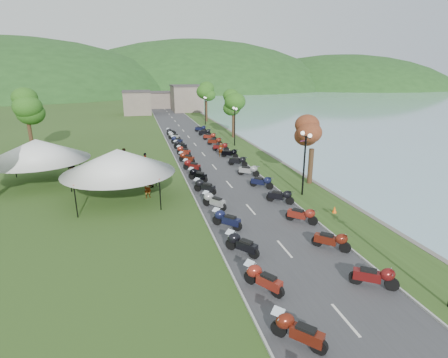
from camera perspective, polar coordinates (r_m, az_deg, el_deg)
road at (r=47.68m, az=-4.75°, el=5.63°), size 7.00×120.00×0.02m
hills_backdrop at (r=206.47m, az=-12.37°, el=14.16°), size 360.00×120.00×76.00m
far_building at (r=91.55m, az=-10.85°, el=12.49°), size 18.00×16.00×5.00m
moto_row_left at (r=31.50m, az=-4.13°, el=0.62°), size 2.60×49.97×1.10m
moto_row_right at (r=36.44m, az=2.30°, el=2.94°), size 2.60×46.54×1.10m
vendor_tent_main at (r=27.56m, az=-16.70°, el=0.64°), size 5.60×5.60×4.00m
vendor_tent_side at (r=34.18m, az=-27.98°, el=2.46°), size 5.67×5.67×4.00m
tree_lakeside at (r=31.07m, az=14.20°, el=5.55°), size 2.54×2.54×7.05m
pedestrian_a at (r=28.11m, az=-12.24°, el=-2.99°), size 0.73×0.65×1.63m
pedestrian_b at (r=38.12m, az=-15.89°, el=2.07°), size 1.02×0.74×1.89m
pedestrian_c at (r=34.00m, az=-23.36°, el=-0.51°), size 1.04×1.11×1.67m
traffic_cone_near at (r=17.71m, az=4.22°, el=-14.28°), size 0.35×0.35×0.55m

